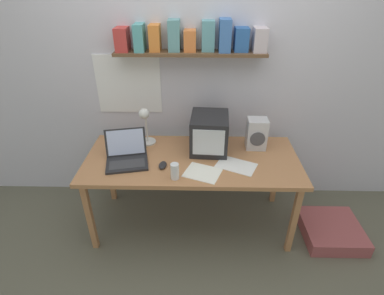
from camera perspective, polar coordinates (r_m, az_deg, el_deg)
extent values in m
plane|color=#605D4D|center=(2.88, 0.00, -13.82)|extent=(12.00, 12.00, 0.00)
cube|color=silver|center=(2.67, 0.25, 14.99)|extent=(5.60, 0.06, 2.60)
cube|color=white|center=(2.74, -11.98, 11.68)|extent=(0.57, 0.01, 0.52)
cube|color=brown|center=(2.51, -0.34, 17.53)|extent=(1.22, 0.18, 0.02)
cube|color=#C13733|center=(2.58, -13.14, 19.43)|extent=(0.10, 0.16, 0.18)
cube|color=#52A2A5|center=(2.54, -9.96, 19.92)|extent=(0.08, 0.16, 0.21)
cube|color=orange|center=(2.54, -7.08, 20.02)|extent=(0.09, 0.13, 0.20)
cube|color=#5F9A9E|center=(2.52, -3.41, 20.53)|extent=(0.09, 0.13, 0.24)
cube|color=orange|center=(2.52, -0.40, 19.71)|extent=(0.10, 0.13, 0.16)
cube|color=#5D9DA7|center=(2.52, 3.09, 20.46)|extent=(0.10, 0.12, 0.23)
cube|color=#3F70B7|center=(2.51, 6.29, 20.47)|extent=(0.09, 0.15, 0.24)
cube|color=#2C5FA8|center=(2.54, 9.38, 19.64)|extent=(0.11, 0.13, 0.18)
cube|color=silver|center=(2.55, 12.78, 19.39)|extent=(0.10, 0.15, 0.18)
cube|color=#B97C4D|center=(2.45, 0.00, -2.36)|extent=(1.74, 0.75, 0.03)
cube|color=#B97C4D|center=(2.57, -18.90, -12.42)|extent=(0.04, 0.05, 0.67)
cube|color=#B97C4D|center=(2.54, 18.82, -12.99)|extent=(0.04, 0.05, 0.67)
cube|color=#B97C4D|center=(3.03, -15.34, -4.42)|extent=(0.04, 0.05, 0.67)
cube|color=#B97C4D|center=(3.01, 15.75, -4.81)|extent=(0.04, 0.05, 0.67)
cube|color=#232326|center=(2.50, 3.32, 2.81)|extent=(0.33, 0.37, 0.31)
cube|color=silver|center=(2.34, 3.17, 0.92)|extent=(0.25, 0.02, 0.22)
cube|color=#232326|center=(2.41, -12.24, -3.08)|extent=(0.36, 0.29, 0.02)
cube|color=#38383A|center=(2.39, -12.27, -3.10)|extent=(0.29, 0.18, 0.00)
cube|color=#232326|center=(2.48, -12.53, 1.02)|extent=(0.33, 0.14, 0.21)
cube|color=silver|center=(2.48, -12.53, 1.02)|extent=(0.30, 0.13, 0.19)
cylinder|color=silver|center=(2.69, -8.42, 1.11)|extent=(0.14, 0.14, 0.01)
cylinder|color=silver|center=(2.62, -8.66, 3.99)|extent=(0.02, 0.02, 0.29)
sphere|color=silver|center=(2.51, -9.13, 6.38)|extent=(0.09, 0.09, 0.09)
cylinder|color=white|center=(2.18, -3.30, -4.54)|extent=(0.06, 0.06, 0.12)
cylinder|color=#CC3D47|center=(2.19, -3.29, -4.91)|extent=(0.05, 0.05, 0.09)
cube|color=silver|center=(2.58, 12.19, 2.59)|extent=(0.17, 0.14, 0.27)
cylinder|color=#4C4C51|center=(2.53, 12.39, 1.56)|extent=(0.12, 0.01, 0.12)
ellipsoid|color=#232326|center=(2.34, -5.61, -3.36)|extent=(0.07, 0.11, 0.03)
cube|color=white|center=(2.38, 8.42, -3.39)|extent=(0.35, 0.30, 0.00)
cube|color=white|center=(2.27, 2.02, -4.82)|extent=(0.32, 0.29, 0.00)
cube|color=#A34E4F|center=(2.98, 24.97, -14.11)|extent=(0.49, 0.49, 0.12)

